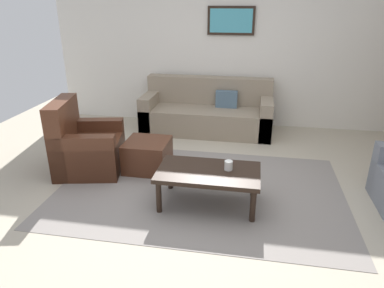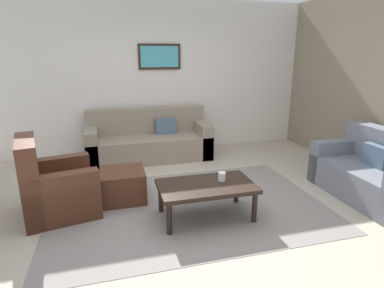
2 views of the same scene
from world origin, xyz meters
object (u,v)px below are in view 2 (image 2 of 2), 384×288
Objects in this scene: couch_main at (149,141)px; framed_artwork at (160,57)px; armchair_leather at (53,190)px; ottoman at (123,185)px; cup at (222,177)px; couch_loveseat at (377,175)px; coffee_table at (206,188)px.

framed_artwork reaches higher than couch_main.
armchair_leather is 0.83m from ottoman.
ottoman is 1.33m from cup.
cup is at bearing 176.42° from couch_loveseat.
couch_main reaches higher than coffee_table.
coffee_table is 10.67× the size of cup.
framed_artwork is (0.31, 0.40, 1.49)m from couch_main.
couch_main is at bearing 137.09° from couch_loveseat.
ottoman is at bearing -112.96° from framed_artwork.
couch_main is at bearing 98.02° from coffee_table.
couch_main is 2.77× the size of framed_artwork.
ottoman is 0.51× the size of coffee_table.
armchair_leather is 1.99m from cup.
framed_artwork is (-0.03, 2.80, 1.43)m from coffee_table.
armchair_leather is (-4.05, 0.63, 0.01)m from couch_loveseat.
couch_main is 1.44× the size of couch_loveseat.
ottoman is (0.81, 0.17, -0.11)m from armchair_leather.
couch_main is 1.96× the size of coffee_table.
couch_loveseat is 1.58× the size of armchair_leather.
coffee_table is at bearing -17.68° from armchair_leather.
armchair_leather reaches higher than couch_loveseat.
coffee_table is 0.24m from cup.
framed_artwork is at bearing 51.92° from couch_main.
coffee_table is at bearing 178.04° from couch_loveseat.
coffee_table is at bearing -38.34° from ottoman.
armchair_leather is 9.21× the size of cup.
couch_loveseat reaches higher than coffee_table.
ottoman is 5.43× the size of cup.
armchair_leather is 0.86× the size of coffee_table.
armchair_leather is at bearing -126.92° from framed_artwork.
couch_loveseat is at bearing -1.96° from coffee_table.
coffee_table is (-2.33, 0.08, 0.06)m from couch_loveseat.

